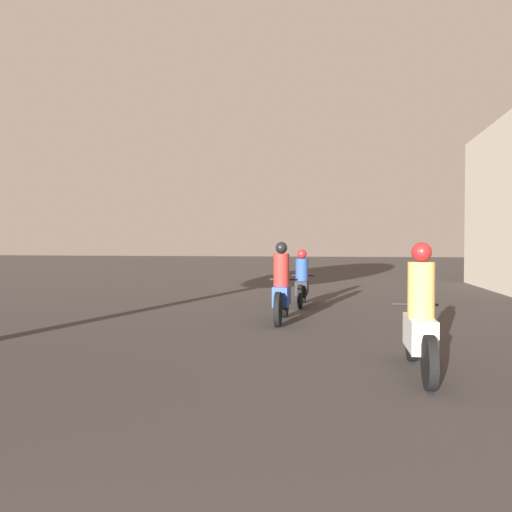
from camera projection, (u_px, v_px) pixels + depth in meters
name	position (u px, v px, depth m)	size (l,w,h in m)	color
motorcycle_white	(420.00, 322.00, 6.08)	(0.60, 1.99, 1.62)	black
motorcycle_blue	(282.00, 290.00, 10.14)	(0.60, 1.94, 1.63)	black
motorcycle_black	(302.00, 283.00, 12.78)	(0.60, 1.87, 1.45)	black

